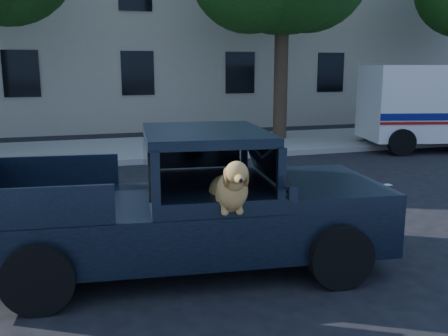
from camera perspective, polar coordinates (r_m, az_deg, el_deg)
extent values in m
plane|color=black|center=(6.04, -0.18, -12.40)|extent=(120.00, 120.00, 0.00)
cube|color=gray|center=(14.75, -11.04, 2.07)|extent=(60.00, 4.00, 0.15)
cylinder|color=#332619|center=(16.29, 6.51, 10.60)|extent=(0.44, 0.44, 4.40)
cube|color=#BCB39B|center=(22.35, -5.88, 16.76)|extent=(26.00, 6.00, 9.00)
cube|color=black|center=(6.20, -4.24, -6.09)|extent=(4.97, 2.40, 0.61)
cube|color=black|center=(6.50, 10.78, -1.98)|extent=(1.59, 1.99, 0.15)
cube|color=black|center=(5.99, -2.20, 3.88)|extent=(1.63, 1.92, 0.11)
cube|color=black|center=(6.19, 4.65, 1.09)|extent=(0.42, 1.60, 0.52)
cube|color=black|center=(5.81, 0.28, -5.45)|extent=(0.56, 0.56, 0.35)
cube|color=black|center=(5.15, 7.90, -2.91)|extent=(0.10, 0.06, 0.15)
cube|color=silver|center=(16.31, 23.48, 4.06)|extent=(4.89, 3.06, 0.54)
cube|color=silver|center=(16.03, 22.40, 7.92)|extent=(4.05, 2.86, 1.62)
cube|color=navy|center=(15.15, 23.96, 5.37)|extent=(3.57, 0.89, 0.19)
cube|color=#9E0F0F|center=(15.16, 23.91, 4.72)|extent=(3.57, 0.89, 0.08)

